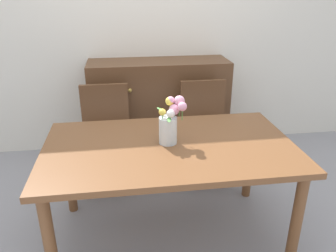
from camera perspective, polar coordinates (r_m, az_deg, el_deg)
ground_plane at (r=2.59m, az=0.23°, el=-17.94°), size 12.00×12.00×0.00m
back_wall at (r=3.56m, az=-3.67°, el=18.22°), size 7.00×0.10×2.80m
dining_table at (r=2.22m, az=0.25°, el=-5.16°), size 1.63×0.96×0.74m
chair_left at (r=3.00m, az=-10.55°, el=-0.51°), size 0.42×0.42×0.90m
chair_right at (r=3.09m, az=6.28°, el=0.43°), size 0.42×0.42×0.90m
dresser at (r=3.50m, az=-1.53°, el=3.02°), size 1.40×0.47×1.00m
flower_vase at (r=2.15m, az=0.41°, el=0.81°), size 0.19×0.19×0.31m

